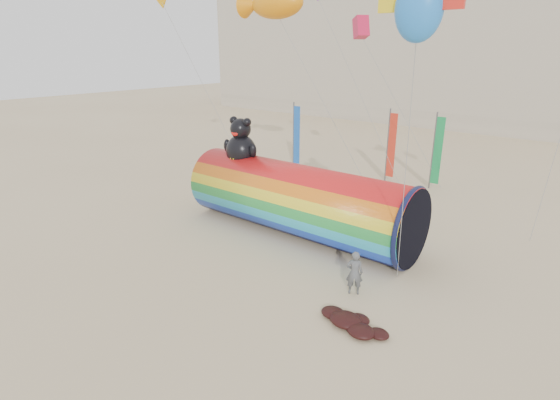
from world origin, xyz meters
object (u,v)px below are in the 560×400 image
Objects in this scene: windsock_assembly at (298,198)px; kite_handler at (354,273)px; hotel_building at (416,39)px; fabric_bundle at (351,322)px.

kite_handler is (5.31, -3.45, -1.00)m from windsock_assembly.
hotel_building reaches higher than windsock_assembly.
kite_handler reaches higher than fabric_bundle.
windsock_assembly reaches higher than kite_handler.
windsock_assembly is 6.90× the size of kite_handler.
windsock_assembly is (12.10, -42.50, -8.41)m from hotel_building.
windsock_assembly is at bearing -74.11° from hotel_building.
hotel_building is 23.06× the size of fabric_bundle.
windsock_assembly is 6.42m from kite_handler.
windsock_assembly is at bearing -64.28° from kite_handler.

